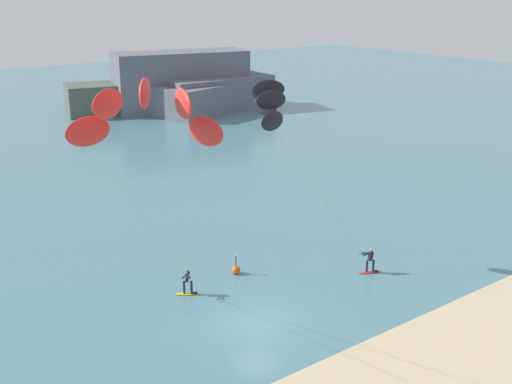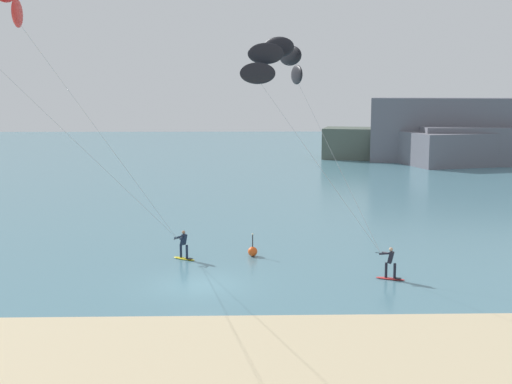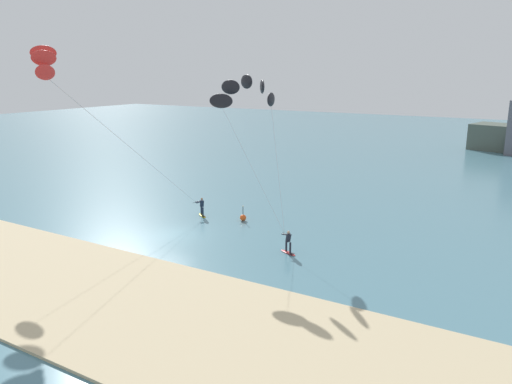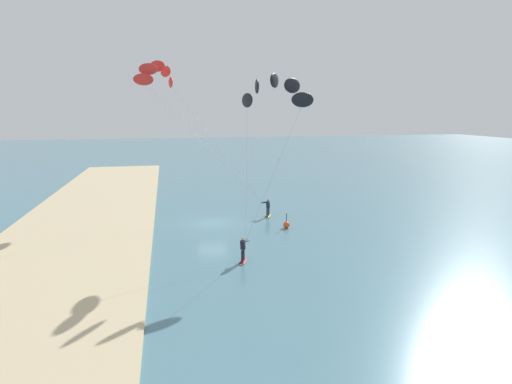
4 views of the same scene
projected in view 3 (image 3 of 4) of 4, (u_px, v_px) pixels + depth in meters
ground_plane at (175, 234)px, 39.38m from camera, size 240.00×240.00×0.00m
sand_strip at (60, 282)px, 30.23m from camera, size 80.00×11.78×0.16m
kitesurfer_nearshore at (248, 97)px, 38.23m from camera, size 8.49×6.79×12.44m
kitesurfer_mid_water at (52, 70)px, 37.06m from camera, size 10.50×12.34×14.55m
marker_buoy at (243, 218)px, 42.87m from camera, size 0.56×0.56×1.38m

